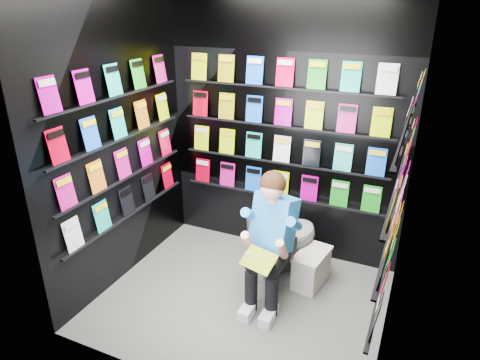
% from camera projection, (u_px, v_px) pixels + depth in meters
% --- Properties ---
extents(floor, '(2.40, 2.40, 0.00)m').
position_uv_depth(floor, '(242.00, 300.00, 3.82)').
color(floor, '#5F5F5C').
rests_on(floor, ground).
extents(wall_back, '(2.40, 0.04, 2.60)m').
position_uv_depth(wall_back, '(284.00, 131.00, 4.16)').
color(wall_back, black).
rests_on(wall_back, floor).
extents(wall_front, '(2.40, 0.04, 2.60)m').
position_uv_depth(wall_front, '(172.00, 219.00, 2.47)').
color(wall_front, black).
rests_on(wall_front, floor).
extents(wall_left, '(0.04, 2.00, 2.60)m').
position_uv_depth(wall_left, '(118.00, 144.00, 3.77)').
color(wall_left, black).
rests_on(wall_left, floor).
extents(wall_right, '(0.04, 2.00, 2.60)m').
position_uv_depth(wall_right, '(405.00, 189.00, 2.86)').
color(wall_right, black).
rests_on(wall_right, floor).
extents(comics_back, '(2.10, 0.06, 1.37)m').
position_uv_depth(comics_back, '(283.00, 131.00, 4.13)').
color(comics_back, '#D9053F').
rests_on(comics_back, wall_back).
extents(comics_left, '(0.06, 1.70, 1.37)m').
position_uv_depth(comics_left, '(120.00, 144.00, 3.76)').
color(comics_left, '#D9053F').
rests_on(comics_left, wall_left).
extents(comics_right, '(0.06, 1.70, 1.37)m').
position_uv_depth(comics_right, '(401.00, 188.00, 2.87)').
color(comics_right, '#D9053F').
rests_on(comics_right, wall_right).
extents(toilet, '(0.61, 0.84, 0.73)m').
position_uv_depth(toilet, '(287.00, 240.00, 4.07)').
color(toilet, white).
rests_on(toilet, floor).
extents(longbox, '(0.28, 0.44, 0.31)m').
position_uv_depth(longbox, '(311.00, 269.00, 3.98)').
color(longbox, silver).
rests_on(longbox, floor).
extents(longbox_lid, '(0.31, 0.46, 0.03)m').
position_uv_depth(longbox_lid, '(312.00, 254.00, 3.92)').
color(longbox_lid, silver).
rests_on(longbox_lid, longbox).
extents(reader, '(0.65, 0.80, 1.29)m').
position_uv_depth(reader, '(274.00, 222.00, 3.60)').
color(reader, blue).
rests_on(reader, toilet).
extents(held_comic, '(0.31, 0.23, 0.12)m').
position_uv_depth(held_comic, '(259.00, 260.00, 3.37)').
color(held_comic, green).
rests_on(held_comic, reader).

